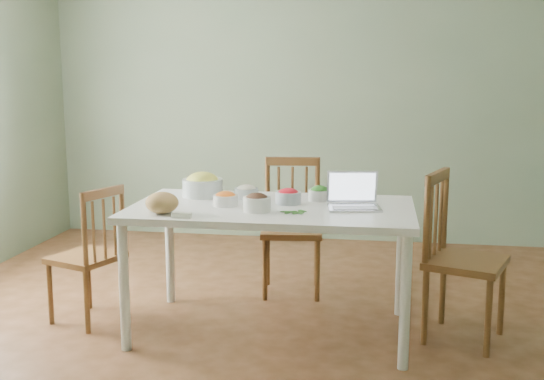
% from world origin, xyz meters
% --- Properties ---
extents(floor, '(5.00, 5.00, 0.00)m').
position_xyz_m(floor, '(0.00, 0.00, 0.00)').
color(floor, '#4B2A12').
rests_on(floor, ground).
extents(wall_back, '(5.00, 0.00, 2.70)m').
position_xyz_m(wall_back, '(0.00, 2.50, 1.35)').
color(wall_back, gray).
rests_on(wall_back, ground).
extents(wall_front, '(5.00, 0.00, 2.70)m').
position_xyz_m(wall_front, '(0.00, -2.50, 1.35)').
color(wall_front, gray).
rests_on(wall_front, ground).
extents(dining_table, '(1.74, 0.98, 0.81)m').
position_xyz_m(dining_table, '(0.07, 0.05, 0.41)').
color(dining_table, white).
rests_on(dining_table, floor).
extents(chair_far, '(0.49, 0.47, 1.00)m').
position_xyz_m(chair_far, '(0.09, 0.81, 0.50)').
color(chair_far, brown).
rests_on(chair_far, floor).
extents(chair_left, '(0.50, 0.51, 0.91)m').
position_xyz_m(chair_left, '(-1.16, 0.04, 0.45)').
color(chair_left, brown).
rests_on(chair_left, floor).
extents(chair_right, '(0.57, 0.58, 1.04)m').
position_xyz_m(chair_right, '(1.26, 0.11, 0.52)').
color(chair_right, brown).
rests_on(chair_right, floor).
extents(bread_boule, '(0.21, 0.21, 0.13)m').
position_xyz_m(bread_boule, '(-0.53, -0.27, 0.88)').
color(bread_boule, tan).
rests_on(bread_boule, dining_table).
extents(butter_stick, '(0.11, 0.03, 0.03)m').
position_xyz_m(butter_stick, '(-0.38, -0.37, 0.83)').
color(butter_stick, white).
rests_on(butter_stick, dining_table).
extents(bowl_squash, '(0.27, 0.27, 0.16)m').
position_xyz_m(bowl_squash, '(-0.44, 0.30, 0.89)').
color(bowl_squash, '#DFD062').
rests_on(bowl_squash, dining_table).
extents(bowl_carrot, '(0.18, 0.18, 0.09)m').
position_xyz_m(bowl_carrot, '(-0.21, 0.01, 0.86)').
color(bowl_carrot, '#F55C03').
rests_on(bowl_carrot, dining_table).
extents(bowl_onion, '(0.20, 0.20, 0.09)m').
position_xyz_m(bowl_onion, '(-0.14, 0.28, 0.86)').
color(bowl_onion, silver).
rests_on(bowl_onion, dining_table).
extents(bowl_mushroom, '(0.21, 0.21, 0.11)m').
position_xyz_m(bowl_mushroom, '(0.01, -0.13, 0.87)').
color(bowl_mushroom, '#3B1D0D').
rests_on(bowl_mushroom, dining_table).
extents(bowl_redpep, '(0.17, 0.17, 0.10)m').
position_xyz_m(bowl_redpep, '(0.16, 0.14, 0.86)').
color(bowl_redpep, '#B61B2E').
rests_on(bowl_redpep, dining_table).
extents(bowl_broccoli, '(0.19, 0.19, 0.09)m').
position_xyz_m(bowl_broccoli, '(0.35, 0.28, 0.86)').
color(bowl_broccoli, '#20471A').
rests_on(bowl_broccoli, dining_table).
extents(flatbread, '(0.21, 0.21, 0.02)m').
position_xyz_m(flatbread, '(0.43, 0.43, 0.82)').
color(flatbread, tan).
rests_on(flatbread, dining_table).
extents(basil_bunch, '(0.17, 0.17, 0.02)m').
position_xyz_m(basil_bunch, '(0.22, -0.12, 0.82)').
color(basil_bunch, '#1D4A18').
rests_on(basil_bunch, dining_table).
extents(laptop, '(0.35, 0.30, 0.22)m').
position_xyz_m(laptop, '(0.58, 0.03, 0.92)').
color(laptop, silver).
rests_on(laptop, dining_table).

